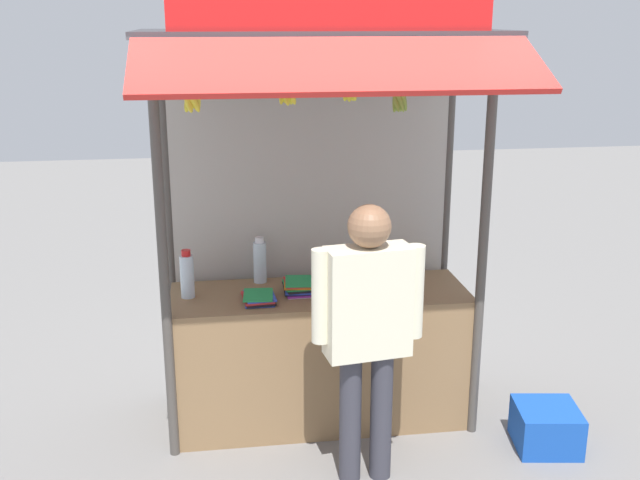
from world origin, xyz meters
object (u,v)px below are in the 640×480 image
water_bottle_right (360,271)px  banana_bunch_inner_right (399,97)px  magazine_stack_front_right (298,287)px  banana_bunch_inner_left (192,99)px  water_bottle_mid_right (187,275)px  vendor_person (368,320)px  plastic_crate (546,427)px  banana_bunch_leftmost (288,90)px  water_bottle_back_left (260,261)px  banana_bunch_rightmost (350,88)px  magazine_stack_back_right (259,298)px

water_bottle_right → banana_bunch_inner_right: size_ratio=0.77×
magazine_stack_front_right → banana_bunch_inner_left: size_ratio=0.88×
water_bottle_mid_right → vendor_person: bearing=-37.3°
magazine_stack_front_right → plastic_crate: (1.49, -0.58, -0.80)m
banana_bunch_inner_left → banana_bunch_inner_right: 1.12m
magazine_stack_front_right → banana_bunch_leftmost: bearing=-102.3°
water_bottle_mid_right → vendor_person: 1.26m
vendor_person → plastic_crate: size_ratio=4.33×
water_bottle_mid_right → banana_bunch_leftmost: (0.60, -0.45, 1.18)m
banana_bunch_inner_right → plastic_crate: size_ratio=0.80×
banana_bunch_leftmost → water_bottle_right: bearing=43.9°
water_bottle_back_left → banana_bunch_inner_right: bearing=-42.1°
water_bottle_right → water_bottle_mid_right: (-1.11, -0.03, 0.04)m
banana_bunch_inner_left → water_bottle_right: bearing=25.6°
vendor_person → banana_bunch_inner_left: bearing=-26.6°
banana_bunch_inner_left → banana_bunch_rightmost: bearing=0.1°
water_bottle_mid_right → banana_bunch_leftmost: bearing=-36.9°
magazine_stack_front_right → water_bottle_mid_right: bearing=178.2°
magazine_stack_front_right → banana_bunch_inner_left: (-0.60, -0.43, 1.24)m
water_bottle_back_left → plastic_crate: (1.72, -0.82, -0.91)m
water_bottle_mid_right → plastic_crate: water_bottle_mid_right is taller
water_bottle_right → water_bottle_back_left: size_ratio=0.75×
water_bottle_right → banana_bunch_leftmost: 1.40m
magazine_stack_front_right → banana_bunch_rightmost: size_ratio=1.05×
magazine_stack_back_right → banana_bunch_inner_left: size_ratio=0.89×
water_bottle_right → banana_bunch_rightmost: size_ratio=0.97×
magazine_stack_back_right → banana_bunch_rightmost: size_ratio=1.07×
banana_bunch_leftmost → banana_bunch_inner_left: 0.51m
water_bottle_mid_right → vendor_person: (1.00, -0.76, -0.05)m
magazine_stack_back_right → magazine_stack_front_right: size_ratio=1.01×
water_bottle_back_left → vendor_person: (0.53, -0.98, -0.05)m
banana_bunch_leftmost → banana_bunch_inner_right: same height
banana_bunch_leftmost → plastic_crate: size_ratio=0.68×
banana_bunch_leftmost → magazine_stack_back_right: bearing=117.7°
magazine_stack_front_right → vendor_person: 0.80m
banana_bunch_inner_right → plastic_crate: (0.97, -0.15, -2.04)m
magazine_stack_back_right → plastic_crate: (1.75, -0.46, -0.78)m
water_bottle_back_left → banana_bunch_leftmost: banana_bunch_leftmost is taller
water_bottle_mid_right → banana_bunch_inner_right: bearing=-20.6°
magazine_stack_back_right → banana_bunch_inner_right: bearing=-22.2°
magazine_stack_back_right → water_bottle_mid_right: bearing=162.5°
water_bottle_mid_right → banana_bunch_inner_left: size_ratio=1.08×
magazine_stack_front_right → banana_bunch_inner_left: 1.45m
banana_bunch_inner_left → banana_bunch_inner_right: bearing=-0.1°
water_bottle_mid_right → magazine_stack_front_right: water_bottle_mid_right is taller
water_bottle_mid_right → banana_bunch_inner_right: (1.22, -0.46, 1.13)m
magazine_stack_back_right → vendor_person: (0.56, -0.62, 0.07)m
plastic_crate → vendor_person: bearing=-172.3°
plastic_crate → banana_bunch_inner_left: bearing=176.0°
banana_bunch_rightmost → plastic_crate: (1.25, -0.15, -2.09)m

